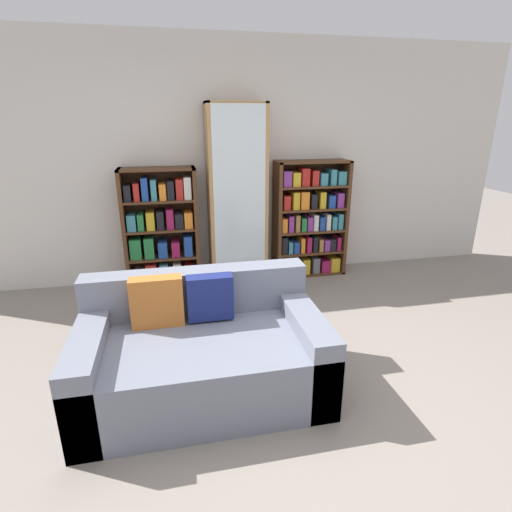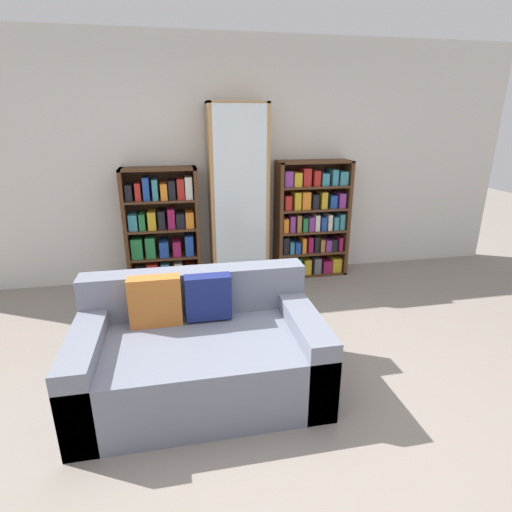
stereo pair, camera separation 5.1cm
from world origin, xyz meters
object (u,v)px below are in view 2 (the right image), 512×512
Objects in this scene: bookshelf_right at (311,221)px; wine_bottle at (287,285)px; couch at (200,353)px; display_cabinet at (238,197)px; bookshelf_left at (163,231)px.

wine_bottle is at bearing -124.36° from bookshelf_right.
couch is 2.20m from display_cabinet.
display_cabinet is at bearing 73.46° from couch.
display_cabinet is (0.86, -0.02, 0.36)m from bookshelf_left.
bookshelf_left reaches higher than couch.
bookshelf_right is 0.99m from wine_bottle.
bookshelf_left is 0.93m from display_cabinet.
couch is at bearing -106.54° from display_cabinet.
display_cabinet is at bearing -1.07° from bookshelf_left.
bookshelf_left is at bearing 150.95° from wine_bottle.
display_cabinet is 1.15m from wine_bottle.
display_cabinet reaches higher than wine_bottle.
wine_bottle is at bearing 52.64° from couch.
bookshelf_right is 3.39× the size of wine_bottle.
wine_bottle is (0.41, -0.69, -0.83)m from display_cabinet.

